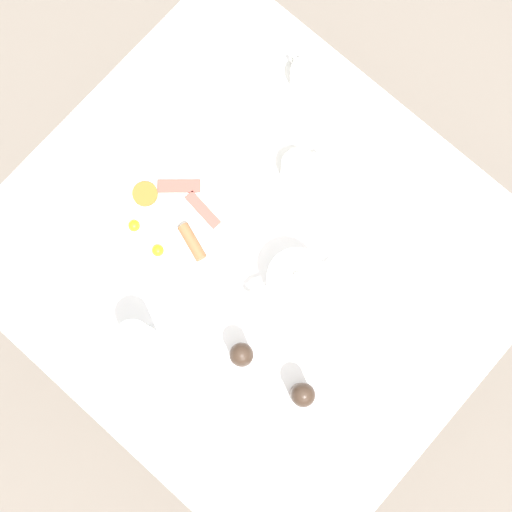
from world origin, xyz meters
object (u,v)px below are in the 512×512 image
(teacup_with_saucer_left, at_px, (306,78))
(water_glass_tall, at_px, (138,340))
(knife_by_plate, at_px, (375,380))
(pepper_grinder, at_px, (242,355))
(spoon_for_tea, at_px, (369,140))
(teacup_with_saucer_right, at_px, (298,170))
(teapot_near, at_px, (295,281))
(salt_grinder, at_px, (302,395))
(fork_by_plate, at_px, (461,286))
(napkin_folded, at_px, (208,62))
(breakfast_plate, at_px, (169,220))

(teacup_with_saucer_left, height_order, water_glass_tall, water_glass_tall)
(knife_by_plate, bearing_deg, pepper_grinder, 31.42)
(teacup_with_saucer_left, xyz_separation_m, spoon_for_tea, (-0.20, 0.01, -0.03))
(teacup_with_saucer_left, xyz_separation_m, teacup_with_saucer_right, (-0.13, 0.18, 0.00))
(teapot_near, distance_m, salt_grinder, 0.24)
(teacup_with_saucer_right, distance_m, knife_by_plate, 0.49)
(fork_by_plate, bearing_deg, teacup_with_saucer_left, -13.04)
(fork_by_plate, bearing_deg, teacup_with_saucer_right, 5.87)
(teacup_with_saucer_right, height_order, water_glass_tall, water_glass_tall)
(water_glass_tall, height_order, napkin_folded, water_glass_tall)
(fork_by_plate, bearing_deg, water_glass_tall, 51.48)
(knife_by_plate, bearing_deg, teacup_with_saucer_right, -29.04)
(fork_by_plate, distance_m, spoon_for_tea, 0.39)
(teapot_near, height_order, napkin_folded, teapot_near)
(water_glass_tall, bearing_deg, breakfast_plate, -59.01)
(teacup_with_saucer_right, height_order, pepper_grinder, pepper_grinder)
(napkin_folded, height_order, fork_by_plate, napkin_folded)
(teacup_with_saucer_right, xyz_separation_m, napkin_folded, (0.33, -0.06, -0.02))
(napkin_folded, bearing_deg, teacup_with_saucer_right, 169.26)
(breakfast_plate, bearing_deg, teacup_with_saucer_right, -117.36)
(teapot_near, xyz_separation_m, salt_grinder, (-0.17, 0.17, 0.01))
(pepper_grinder, height_order, spoon_for_tea, pepper_grinder)
(knife_by_plate, bearing_deg, spoon_for_tea, -48.54)
(teapot_near, bearing_deg, knife_by_plate, -67.06)
(teacup_with_saucer_left, relative_size, napkin_folded, 0.66)
(salt_grinder, bearing_deg, breakfast_plate, -11.13)
(teacup_with_saucer_left, height_order, napkin_folded, teacup_with_saucer_left)
(pepper_grinder, bearing_deg, breakfast_plate, -19.66)
(salt_grinder, bearing_deg, water_glass_tall, 23.28)
(fork_by_plate, bearing_deg, teapot_near, 40.90)
(water_glass_tall, height_order, knife_by_plate, water_glass_tall)
(napkin_folded, height_order, spoon_for_tea, napkin_folded)
(salt_grinder, bearing_deg, pepper_grinder, 8.77)
(teapot_near, distance_m, teacup_with_saucer_right, 0.25)
(napkin_folded, xyz_separation_m, spoon_for_tea, (-0.40, -0.10, -0.00))
(fork_by_plate, bearing_deg, napkin_folded, -1.32)
(teapot_near, bearing_deg, napkin_folded, 93.96)
(teacup_with_saucer_left, xyz_separation_m, water_glass_tall, (-0.13, 0.68, 0.04))
(salt_grinder, distance_m, knife_by_plate, 0.17)
(teacup_with_saucer_left, bearing_deg, water_glass_tall, 100.50)
(fork_by_plate, distance_m, knife_by_plate, 0.28)
(breakfast_plate, bearing_deg, spoon_for_tea, -115.69)
(teapot_near, xyz_separation_m, napkin_folded, (0.49, -0.26, -0.05))
(breakfast_plate, height_order, knife_by_plate, breakfast_plate)
(breakfast_plate, distance_m, knife_by_plate, 0.57)
(teacup_with_saucer_left, bearing_deg, spoon_for_tea, 177.29)
(napkin_folded, relative_size, spoon_for_tea, 1.33)
(breakfast_plate, relative_size, teacup_with_saucer_right, 2.26)
(breakfast_plate, xyz_separation_m, teacup_with_saucer_right, (-0.14, -0.27, 0.02))
(teacup_with_saucer_left, distance_m, salt_grinder, 0.71)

